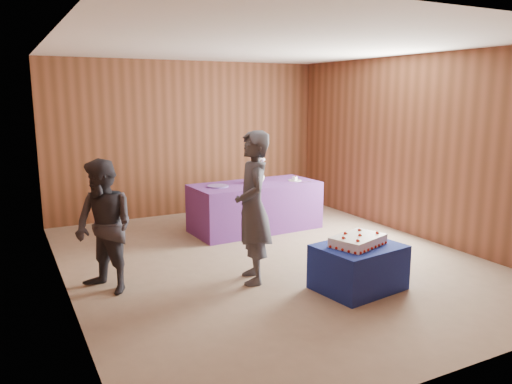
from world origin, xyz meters
TOP-DOWN VIEW (x-y plane):
  - ground at (0.00, 0.00)m, footprint 6.00×6.00m
  - room_shell at (0.00, 0.00)m, footprint 5.04×6.04m
  - cake_table at (0.38, -1.31)m, footprint 0.99×0.82m
  - serving_table at (0.50, 1.40)m, footprint 2.04×0.99m
  - sheet_cake at (0.37, -1.29)m, footprint 0.71×0.59m
  - vase at (0.54, 1.40)m, footprint 0.25×0.25m
  - flower_spray at (0.54, 1.40)m, footprint 0.24×0.24m
  - platter at (-0.14, 1.40)m, footprint 0.40×0.40m
  - plate at (1.18, 1.32)m, footprint 0.27×0.27m
  - cake_slice at (1.18, 1.31)m, footprint 0.08×0.08m
  - knife at (1.24, 1.13)m, footprint 0.26×0.02m
  - guest_left at (-0.54, -0.55)m, footprint 0.58×0.73m
  - guest_right at (-2.10, -0.11)m, footprint 0.83×0.89m

SIDE VIEW (x-z plane):
  - ground at x=0.00m, z-range 0.00..0.00m
  - cake_table at x=0.38m, z-range 0.00..0.50m
  - serving_table at x=0.50m, z-range 0.00..0.75m
  - sheet_cake at x=0.37m, z-range 0.48..0.62m
  - guest_right at x=-2.10m, z-range 0.00..1.46m
  - knife at x=1.24m, z-range 0.75..0.75m
  - plate at x=1.18m, z-range 0.75..0.76m
  - platter at x=-0.14m, z-range 0.75..0.77m
  - cake_slice at x=1.18m, z-range 0.75..0.83m
  - guest_left at x=-0.54m, z-range 0.00..1.73m
  - vase at x=0.54m, z-range 0.75..0.99m
  - flower_spray at x=0.54m, z-range 1.05..1.23m
  - room_shell at x=0.00m, z-range 0.44..3.16m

